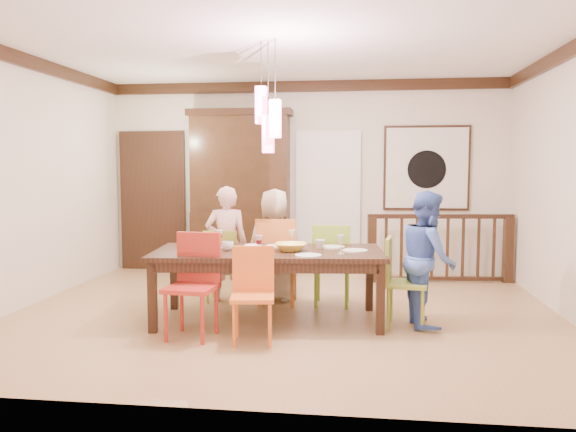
# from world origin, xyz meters

# --- Properties ---
(floor) EXTENTS (6.00, 6.00, 0.00)m
(floor) POSITION_xyz_m (0.00, 0.00, 0.00)
(floor) COLOR #AA8652
(floor) RESTS_ON ground
(ceiling) EXTENTS (6.00, 6.00, 0.00)m
(ceiling) POSITION_xyz_m (0.00, 0.00, 2.90)
(ceiling) COLOR white
(ceiling) RESTS_ON wall_back
(wall_back) EXTENTS (6.00, 0.00, 6.00)m
(wall_back) POSITION_xyz_m (0.00, 2.50, 1.45)
(wall_back) COLOR beige
(wall_back) RESTS_ON floor
(wall_left) EXTENTS (0.00, 5.00, 5.00)m
(wall_left) POSITION_xyz_m (-3.00, 0.00, 1.45)
(wall_left) COLOR beige
(wall_left) RESTS_ON floor
(wall_right) EXTENTS (0.00, 5.00, 5.00)m
(wall_right) POSITION_xyz_m (3.00, 0.00, 1.45)
(wall_right) COLOR beige
(wall_right) RESTS_ON floor
(crown_molding) EXTENTS (6.00, 5.00, 0.16)m
(crown_molding) POSITION_xyz_m (0.00, 0.00, 2.82)
(crown_molding) COLOR black
(crown_molding) RESTS_ON wall_back
(panel_door) EXTENTS (1.04, 0.07, 2.24)m
(panel_door) POSITION_xyz_m (-2.40, 2.45, 1.05)
(panel_door) COLOR black
(panel_door) RESTS_ON wall_back
(white_doorway) EXTENTS (0.97, 0.05, 2.22)m
(white_doorway) POSITION_xyz_m (0.35, 2.46, 1.05)
(white_doorway) COLOR silver
(white_doorway) RESTS_ON wall_back
(painting) EXTENTS (1.25, 0.06, 1.25)m
(painting) POSITION_xyz_m (1.80, 2.46, 1.60)
(painting) COLOR black
(painting) RESTS_ON wall_back
(pendant_cluster) EXTENTS (0.27, 0.21, 1.14)m
(pendant_cluster) POSITION_xyz_m (-0.12, -0.31, 2.11)
(pendant_cluster) COLOR #FF4C7B
(pendant_cluster) RESTS_ON ceiling
(dining_table) EXTENTS (2.46, 1.30, 0.75)m
(dining_table) POSITION_xyz_m (-0.12, -0.31, 0.68)
(dining_table) COLOR black
(dining_table) RESTS_ON floor
(chair_far_left) EXTENTS (0.41, 0.41, 0.87)m
(chair_far_left) POSITION_xyz_m (-0.81, 0.50, 0.50)
(chair_far_left) COLOR #9DAD30
(chair_far_left) RESTS_ON floor
(chair_far_mid) EXTENTS (0.47, 0.47, 1.02)m
(chair_far_mid) POSITION_xyz_m (-0.13, 0.44, 0.59)
(chair_far_mid) COLOR #B86228
(chair_far_mid) RESTS_ON floor
(chair_far_right) EXTENTS (0.44, 0.44, 0.96)m
(chair_far_right) POSITION_xyz_m (0.51, 0.47, 0.55)
(chair_far_right) COLOR olive
(chair_far_right) RESTS_ON floor
(chair_near_left) EXTENTS (0.49, 0.49, 0.99)m
(chair_near_left) POSITION_xyz_m (-0.75, -0.99, 0.56)
(chair_near_left) COLOR #AE291D
(chair_near_left) RESTS_ON floor
(chair_near_mid) EXTENTS (0.45, 0.45, 0.87)m
(chair_near_mid) POSITION_xyz_m (-0.15, -1.05, 0.50)
(chair_near_mid) COLOR orange
(chair_near_mid) RESTS_ON floor
(chair_end_right) EXTENTS (0.46, 0.46, 0.90)m
(chair_end_right) POSITION_xyz_m (1.29, -0.34, 0.52)
(chair_end_right) COLOR olive
(chair_end_right) RESTS_ON floor
(china_hutch) EXTENTS (1.57, 0.46, 2.48)m
(china_hutch) POSITION_xyz_m (-0.97, 2.30, 1.24)
(china_hutch) COLOR black
(china_hutch) RESTS_ON floor
(balustrade) EXTENTS (2.04, 0.29, 0.96)m
(balustrade) POSITION_xyz_m (1.95, 1.95, 0.50)
(balustrade) COLOR black
(balustrade) RESTS_ON floor
(person_far_left) EXTENTS (0.56, 0.42, 1.39)m
(person_far_left) POSITION_xyz_m (-0.76, 0.49, 0.69)
(person_far_left) COLOR #FFC7C2
(person_far_left) RESTS_ON floor
(person_far_mid) EXTENTS (0.76, 0.60, 1.36)m
(person_far_mid) POSITION_xyz_m (-0.19, 0.60, 0.68)
(person_far_mid) COLOR #BAA78C
(person_far_mid) RESTS_ON floor
(person_end_right) EXTENTS (0.60, 0.73, 1.38)m
(person_end_right) POSITION_xyz_m (1.51, -0.26, 0.69)
(person_end_right) COLOR #4568C3
(person_end_right) RESTS_ON floor
(serving_bowl) EXTENTS (0.36, 0.36, 0.08)m
(serving_bowl) POSITION_xyz_m (0.11, -0.33, 0.79)
(serving_bowl) COLOR gold
(serving_bowl) RESTS_ON dining_table
(small_bowl) EXTENTS (0.24, 0.24, 0.06)m
(small_bowl) POSITION_xyz_m (-0.28, -0.33, 0.78)
(small_bowl) COLOR white
(small_bowl) RESTS_ON dining_table
(cup_left) EXTENTS (0.15, 0.15, 0.10)m
(cup_left) POSITION_xyz_m (-0.54, -0.39, 0.80)
(cup_left) COLOR silver
(cup_left) RESTS_ON dining_table
(cup_right) EXTENTS (0.11, 0.11, 0.10)m
(cup_right) POSITION_xyz_m (0.40, -0.13, 0.80)
(cup_right) COLOR silver
(cup_right) RESTS_ON dining_table
(plate_far_left) EXTENTS (0.26, 0.26, 0.01)m
(plate_far_left) POSITION_xyz_m (-0.88, -0.06, 0.76)
(plate_far_left) COLOR white
(plate_far_left) RESTS_ON dining_table
(plate_far_mid) EXTENTS (0.26, 0.26, 0.01)m
(plate_far_mid) POSITION_xyz_m (-0.06, -0.04, 0.76)
(plate_far_mid) COLOR white
(plate_far_mid) RESTS_ON dining_table
(plate_far_right) EXTENTS (0.26, 0.26, 0.01)m
(plate_far_right) POSITION_xyz_m (0.53, -0.04, 0.76)
(plate_far_right) COLOR white
(plate_far_right) RESTS_ON dining_table
(plate_near_left) EXTENTS (0.26, 0.26, 0.01)m
(plate_near_left) POSITION_xyz_m (-0.78, -0.56, 0.76)
(plate_near_left) COLOR white
(plate_near_left) RESTS_ON dining_table
(plate_near_mid) EXTENTS (0.26, 0.26, 0.01)m
(plate_near_mid) POSITION_xyz_m (0.32, -0.65, 0.76)
(plate_near_mid) COLOR white
(plate_near_mid) RESTS_ON dining_table
(plate_end_right) EXTENTS (0.26, 0.26, 0.01)m
(plate_end_right) POSITION_xyz_m (0.77, -0.27, 0.76)
(plate_end_right) COLOR white
(plate_end_right) RESTS_ON dining_table
(wine_glass_a) EXTENTS (0.08, 0.08, 0.19)m
(wine_glass_a) POSITION_xyz_m (-0.67, -0.19, 0.84)
(wine_glass_a) COLOR #590C19
(wine_glass_a) RESTS_ON dining_table
(wine_glass_b) EXTENTS (0.08, 0.08, 0.19)m
(wine_glass_b) POSITION_xyz_m (0.10, -0.08, 0.84)
(wine_glass_b) COLOR silver
(wine_glass_b) RESTS_ON dining_table
(wine_glass_c) EXTENTS (0.08, 0.08, 0.19)m
(wine_glass_c) POSITION_xyz_m (-0.17, -0.60, 0.84)
(wine_glass_c) COLOR #590C19
(wine_glass_c) RESTS_ON dining_table
(wine_glass_d) EXTENTS (0.08, 0.08, 0.19)m
(wine_glass_d) POSITION_xyz_m (0.63, -0.47, 0.84)
(wine_glass_d) COLOR silver
(wine_glass_d) RESTS_ON dining_table
(napkin) EXTENTS (0.18, 0.14, 0.01)m
(napkin) POSITION_xyz_m (-0.15, -0.64, 0.76)
(napkin) COLOR #D83359
(napkin) RESTS_ON dining_table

